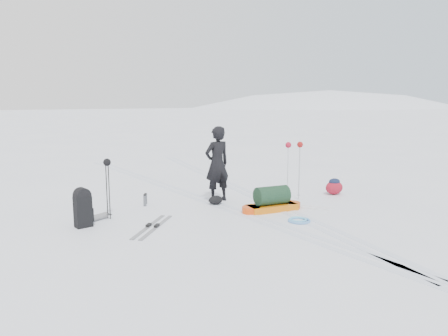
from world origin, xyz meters
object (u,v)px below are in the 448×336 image
at_px(expedition_rucksack, 85,208).
at_px(pulk_sled, 272,201).
at_px(skier, 217,164).
at_px(ski_poles_black, 107,170).

bearing_deg(expedition_rucksack, pulk_sled, -22.17).
height_order(skier, expedition_rucksack, skier).
bearing_deg(pulk_sled, expedition_rucksack, 173.37).
bearing_deg(skier, ski_poles_black, 0.29).
bearing_deg(skier, expedition_rucksack, 4.56).
relative_size(skier, pulk_sled, 1.24).
bearing_deg(ski_poles_black, skier, 17.32).
xyz_separation_m(skier, ski_poles_black, (-2.74, -0.24, 0.12)).
relative_size(pulk_sled, ski_poles_black, 1.17).
distance_m(pulk_sled, ski_poles_black, 3.63).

